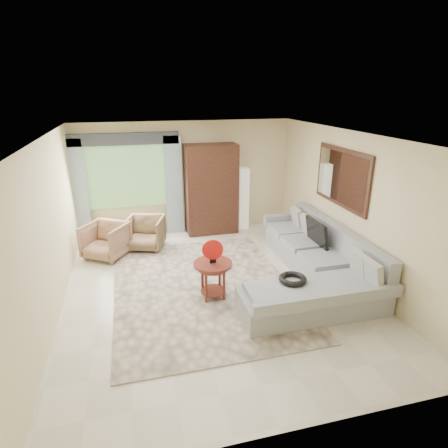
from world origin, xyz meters
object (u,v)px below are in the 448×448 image
object	(u,v)px
armchair_left	(106,241)
coffee_table	(213,279)
armchair_right	(145,233)
potted_plant	(99,232)
sectional_sofa	(315,267)
floor_lamp	(243,199)
armoire	(211,189)
tv_screen	(317,233)

from	to	relation	value
armchair_left	coffee_table	bearing A→B (deg)	-17.30
armchair_left	armchair_right	bearing A→B (deg)	50.37
potted_plant	coffee_table	bearing A→B (deg)	-56.55
sectional_sofa	potted_plant	distance (m)	4.79
sectional_sofa	potted_plant	size ratio (longest dim) A/B	6.87
potted_plant	floor_lamp	xyz separation A→B (m)	(3.40, 0.09, 0.50)
coffee_table	armoire	world-z (taller)	armoire
armchair_right	coffee_table	bearing A→B (deg)	-49.75
armchair_left	armchair_right	xyz separation A→B (m)	(0.81, 0.26, -0.01)
sectional_sofa	armoire	distance (m)	3.24
armchair_left	armchair_right	size ratio (longest dim) A/B	1.03
tv_screen	armchair_right	size ratio (longest dim) A/B	0.96
coffee_table	armchair_left	bearing A→B (deg)	130.08
coffee_table	floor_lamp	bearing A→B (deg)	64.65
sectional_sofa	tv_screen	size ratio (longest dim) A/B	4.68
armchair_right	armoire	world-z (taller)	armoire
sectional_sofa	armchair_left	distance (m)	4.16
sectional_sofa	tv_screen	xyz separation A→B (m)	(0.27, 0.51, 0.44)
floor_lamp	sectional_sofa	bearing A→B (deg)	-81.67
armchair_left	armoire	world-z (taller)	armoire
sectional_sofa	coffee_table	xyz separation A→B (m)	(-1.88, -0.09, 0.05)
coffee_table	armoire	bearing A→B (deg)	77.83
potted_plant	armoire	xyz separation A→B (m)	(2.60, 0.03, 0.80)
sectional_sofa	potted_plant	xyz separation A→B (m)	(-3.83, 2.87, -0.03)
sectional_sofa	coffee_table	world-z (taller)	sectional_sofa
armchair_left	sectional_sofa	bearing A→B (deg)	3.80
sectional_sofa	potted_plant	world-z (taller)	sectional_sofa
tv_screen	armchair_right	world-z (taller)	tv_screen
coffee_table	floor_lamp	distance (m)	3.40
sectional_sofa	tv_screen	bearing A→B (deg)	62.29
armchair_left	potted_plant	xyz separation A→B (m)	(-0.19, 0.86, -0.11)
tv_screen	armoire	bearing A→B (deg)	122.12
potted_plant	floor_lamp	size ratio (longest dim) A/B	0.34
potted_plant	floor_lamp	distance (m)	3.44
sectional_sofa	potted_plant	bearing A→B (deg)	143.22
armoire	floor_lamp	xyz separation A→B (m)	(0.80, 0.06, -0.30)
tv_screen	coffee_table	bearing A→B (deg)	-164.33
tv_screen	armchair_left	xyz separation A→B (m)	(-3.91, 1.50, -0.36)
coffee_table	tv_screen	bearing A→B (deg)	15.67
floor_lamp	coffee_table	bearing A→B (deg)	-115.35
potted_plant	armoire	distance (m)	2.72
armchair_right	armchair_left	bearing A→B (deg)	-144.17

